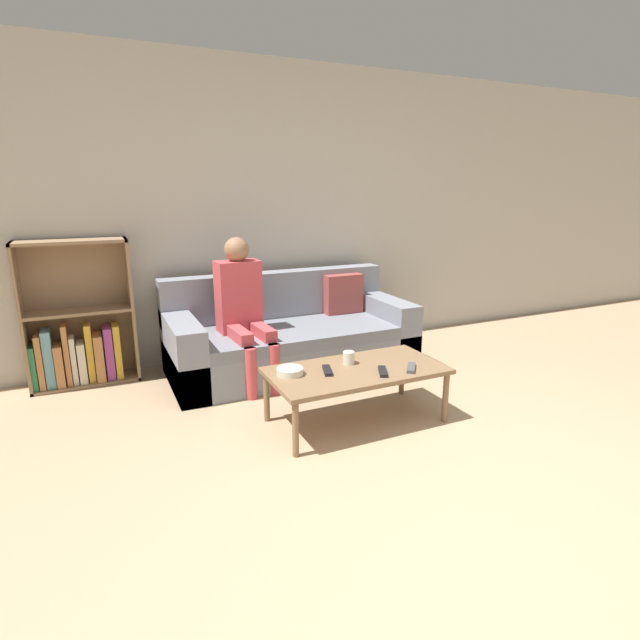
# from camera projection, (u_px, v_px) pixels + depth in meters

# --- Properties ---
(ground_plane) EXTENTS (22.00, 22.00, 0.00)m
(ground_plane) POSITION_uv_depth(u_px,v_px,m) (487.00, 524.00, 2.34)
(ground_plane) COLOR tan
(wall_back) EXTENTS (12.00, 0.06, 2.60)m
(wall_back) POSITION_uv_depth(u_px,v_px,m) (272.00, 213.00, 4.54)
(wall_back) COLOR #B7B2A8
(wall_back) RESTS_ON ground_plane
(couch) EXTENTS (2.04, 0.90, 0.80)m
(couch) POSITION_uv_depth(u_px,v_px,m) (291.00, 338.00, 4.30)
(couch) COLOR gray
(couch) RESTS_ON ground_plane
(bookshelf) EXTENTS (0.80, 0.28, 1.15)m
(bookshelf) POSITION_uv_depth(u_px,v_px,m) (78.00, 333.00, 3.93)
(bookshelf) COLOR #8E7051
(bookshelf) RESTS_ON ground_plane
(coffee_table) EXTENTS (1.16, 0.59, 0.38)m
(coffee_table) POSITION_uv_depth(u_px,v_px,m) (356.00, 373.00, 3.28)
(coffee_table) COLOR brown
(coffee_table) RESTS_ON ground_plane
(person_adult) EXTENTS (0.35, 0.64, 1.15)m
(person_adult) POSITION_uv_depth(u_px,v_px,m) (242.00, 302.00, 3.95)
(person_adult) COLOR #C6474C
(person_adult) RESTS_ON ground_plane
(cup_near) EXTENTS (0.08, 0.08, 0.09)m
(cup_near) POSITION_uv_depth(u_px,v_px,m) (349.00, 358.00, 3.35)
(cup_near) COLOR silver
(cup_near) RESTS_ON coffee_table
(tv_remote_0) EXTENTS (0.12, 0.17, 0.02)m
(tv_remote_0) POSITION_uv_depth(u_px,v_px,m) (383.00, 371.00, 3.19)
(tv_remote_0) COLOR black
(tv_remote_0) RESTS_ON coffee_table
(tv_remote_1) EXTENTS (0.14, 0.16, 0.02)m
(tv_remote_1) POSITION_uv_depth(u_px,v_px,m) (411.00, 368.00, 3.26)
(tv_remote_1) COLOR #47474C
(tv_remote_1) RESTS_ON coffee_table
(tv_remote_2) EXTENTS (0.10, 0.18, 0.02)m
(tv_remote_2) POSITION_uv_depth(u_px,v_px,m) (327.00, 370.00, 3.21)
(tv_remote_2) COLOR black
(tv_remote_2) RESTS_ON coffee_table
(snack_bowl) EXTENTS (0.17, 0.17, 0.05)m
(snack_bowl) POSITION_uv_depth(u_px,v_px,m) (290.00, 371.00, 3.16)
(snack_bowl) COLOR beige
(snack_bowl) RESTS_ON coffee_table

